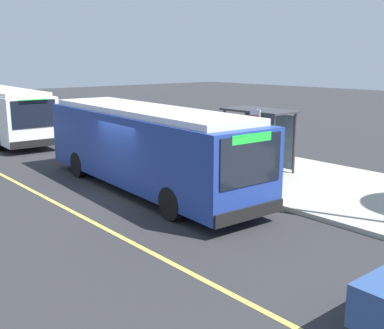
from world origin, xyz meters
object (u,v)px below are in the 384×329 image
object	(u,v)px
transit_bus_main	(145,145)
transit_bus_second	(2,112)
route_sign_post	(255,138)
pedestrian_commuter	(241,151)
waiting_bench	(257,156)

from	to	relation	value
transit_bus_main	transit_bus_second	xyz separation A→B (m)	(-14.25, -0.04, 0.00)
transit_bus_second	route_sign_post	size ratio (longest dim) A/B	3.95
pedestrian_commuter	waiting_bench	bearing A→B (deg)	106.63
waiting_bench	route_sign_post	distance (m)	3.59
route_sign_post	pedestrian_commuter	bearing A→B (deg)	146.64
route_sign_post	transit_bus_second	bearing A→B (deg)	-171.34
waiting_bench	pedestrian_commuter	world-z (taller)	pedestrian_commuter
transit_bus_main	route_sign_post	xyz separation A→B (m)	(2.83, 2.57, 0.34)
transit_bus_main	route_sign_post	world-z (taller)	same
pedestrian_commuter	route_sign_post	bearing A→B (deg)	-33.36
transit_bus_main	route_sign_post	distance (m)	3.83
transit_bus_second	waiting_bench	bearing A→B (deg)	19.11
waiting_bench	pedestrian_commuter	bearing A→B (deg)	-73.37
transit_bus_main	waiting_bench	xyz separation A→B (m)	(0.71, 5.15, -0.98)
waiting_bench	transit_bus_main	bearing A→B (deg)	-97.88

